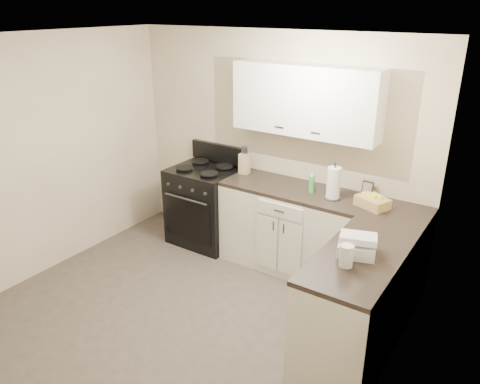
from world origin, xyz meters
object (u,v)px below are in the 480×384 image
Objects in this scene: wicker_basket at (372,202)px; paper_towel at (334,183)px; stove at (206,206)px; knife_block at (244,164)px; countertop_grill at (357,248)px.

paper_towel is at bearing -179.20° from wicker_basket.
stove is 0.77m from knife_block.
knife_block is 0.72× the size of paper_towel.
knife_block is at bearing 130.85° from countertop_grill.
wicker_basket is 1.07× the size of countertop_grill.
countertop_grill is (0.20, -0.94, 0.00)m from wicker_basket.
paper_towel is 1.08× the size of wicker_basket.
paper_towel is at bearing -11.73° from knife_block.
paper_towel is (1.13, -0.13, 0.04)m from knife_block.
countertop_grill is (0.60, -0.93, -0.11)m from paper_towel.
countertop_grill is at bearing -78.07° from wicker_basket.
knife_block reaches higher than stove.
stove is 3.19× the size of wicker_basket.
countertop_grill is (2.21, -0.93, 0.53)m from stove.
stove is 4.08× the size of knife_block.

